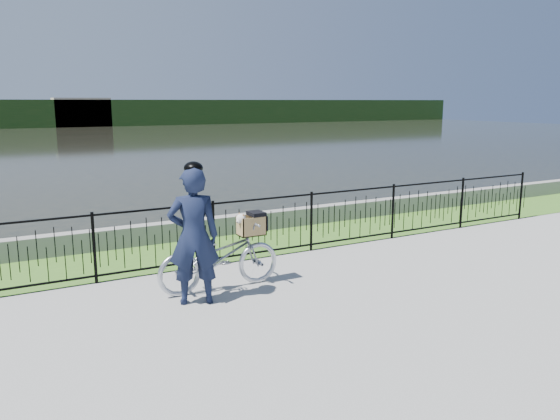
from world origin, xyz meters
TOP-DOWN VIEW (x-y plane):
  - ground at (0.00, 0.00)m, footprint 120.00×120.00m
  - grass_strip at (0.00, 2.60)m, footprint 60.00×2.00m
  - water at (0.00, 33.00)m, footprint 120.00×120.00m
  - quay_wall at (0.00, 3.60)m, footprint 60.00×0.30m
  - fence at (0.00, 1.60)m, footprint 14.00×0.06m
  - far_treeline at (0.00, 60.00)m, footprint 120.00×6.00m
  - far_building_right at (6.00, 58.50)m, footprint 6.00×3.00m
  - bicycle_rig at (-1.37, 0.41)m, footprint 1.94×0.68m
  - cyclist at (-1.92, 0.05)m, footprint 0.81×0.64m

SIDE VIEW (x-z plane):
  - ground at x=0.00m, z-range 0.00..0.00m
  - water at x=0.00m, z-range 0.00..0.00m
  - grass_strip at x=0.00m, z-range 0.00..0.01m
  - quay_wall at x=0.00m, z-range 0.00..0.40m
  - bicycle_rig at x=-1.37m, z-range -0.06..1.10m
  - fence at x=0.00m, z-range 0.00..1.15m
  - cyclist at x=-1.92m, z-range -0.02..2.00m
  - far_treeline at x=0.00m, z-range 0.00..3.00m
  - far_building_right at x=6.00m, z-range 0.00..3.20m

